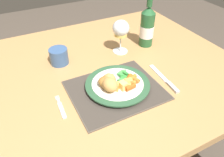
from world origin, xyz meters
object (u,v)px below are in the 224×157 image
wine_glass (121,30)px  table_knife (166,80)px  dinner_plate (118,85)px  dining_table (90,87)px  fork (61,108)px  bottle (147,27)px  drinking_cup (59,56)px

wine_glass → table_knife: bearing=-79.5°
dinner_plate → table_knife: dinner_plate is taller
dining_table → fork: 0.25m
fork → wine_glass: (0.38, 0.25, 0.11)m
table_knife → bottle: size_ratio=0.79×
fork → table_knife: size_ratio=0.60×
fork → bottle: 0.59m
dinner_plate → fork: dinner_plate is taller
dining_table → wine_glass: 0.30m
table_knife → drinking_cup: bearing=136.9°
bottle → drinking_cup: (-0.45, 0.04, -0.06)m
dining_table → table_knife: bearing=-37.4°
table_knife → dinner_plate: bearing=165.9°
wine_glass → bottle: 0.15m
wine_glass → dining_table: bearing=-155.7°
table_knife → drinking_cup: 0.48m
fork → drinking_cup: 0.30m
dinner_plate → bottle: size_ratio=0.98×
dinner_plate → wine_glass: size_ratio=1.55×
table_knife → wine_glass: 0.32m
table_knife → wine_glass: wine_glass is taller
dinner_plate → drinking_cup: (-0.15, 0.28, 0.02)m
dinner_plate → bottle: 0.39m
bottle → drinking_cup: size_ratio=3.13×
fork → wine_glass: size_ratio=0.74×
table_knife → drinking_cup: (-0.35, 0.33, 0.04)m
drinking_cup → dinner_plate: bearing=-61.5°
dinner_plate → fork: bearing=-178.0°
bottle → drinking_cup: bearing=175.4°
dining_table → bottle: size_ratio=5.25×
fork → dinner_plate: bearing=2.0°
dinner_plate → wine_glass: 0.30m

